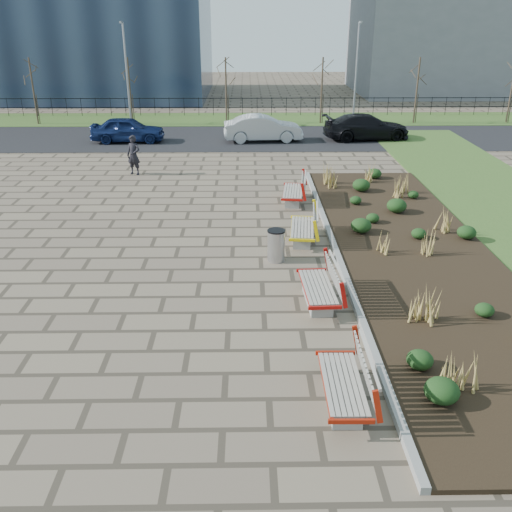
{
  "coord_description": "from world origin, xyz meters",
  "views": [
    {
      "loc": [
        1.29,
        -10.36,
        6.66
      ],
      "look_at": [
        1.5,
        3.0,
        0.9
      ],
      "focal_mm": 40.0,
      "sensor_mm": 36.0,
      "label": 1
    }
  ],
  "objects_px": {
    "pedestrian": "(134,155)",
    "car_blue": "(128,130)",
    "litter_bin": "(276,246)",
    "car_black": "(366,127)",
    "lamp_west": "(127,75)",
    "lamp_east": "(356,75)",
    "bench_d": "(293,190)",
    "car_silver": "(263,128)",
    "bench_b": "(318,285)",
    "bench_a": "(343,380)",
    "bench_c": "(302,226)"
  },
  "relations": [
    {
      "from": "pedestrian",
      "to": "car_silver",
      "type": "relative_size",
      "value": 0.4
    },
    {
      "from": "bench_a",
      "to": "bench_c",
      "type": "xyz_separation_m",
      "value": [
        0.0,
        8.09,
        0.0
      ]
    },
    {
      "from": "litter_bin",
      "to": "car_black",
      "type": "distance_m",
      "value": 17.77
    },
    {
      "from": "pedestrian",
      "to": "lamp_west",
      "type": "bearing_deg",
      "value": 121.94
    },
    {
      "from": "bench_c",
      "to": "litter_bin",
      "type": "height_order",
      "value": "bench_c"
    },
    {
      "from": "lamp_east",
      "to": "pedestrian",
      "type": "bearing_deg",
      "value": -134.99
    },
    {
      "from": "bench_c",
      "to": "car_silver",
      "type": "xyz_separation_m",
      "value": [
        -0.83,
        14.83,
        0.23
      ]
    },
    {
      "from": "bench_b",
      "to": "pedestrian",
      "type": "distance_m",
      "value": 13.91
    },
    {
      "from": "pedestrian",
      "to": "car_blue",
      "type": "xyz_separation_m",
      "value": [
        -1.56,
        6.72,
        -0.16
      ]
    },
    {
      "from": "bench_b",
      "to": "car_black",
      "type": "bearing_deg",
      "value": 72.77
    },
    {
      "from": "car_black",
      "to": "bench_d",
      "type": "bearing_deg",
      "value": 149.23
    },
    {
      "from": "bench_b",
      "to": "bench_c",
      "type": "height_order",
      "value": "same"
    },
    {
      "from": "bench_d",
      "to": "pedestrian",
      "type": "bearing_deg",
      "value": 154.66
    },
    {
      "from": "bench_c",
      "to": "bench_d",
      "type": "height_order",
      "value": "same"
    },
    {
      "from": "bench_d",
      "to": "lamp_west",
      "type": "distance_m",
      "value": 18.36
    },
    {
      "from": "bench_c",
      "to": "car_blue",
      "type": "height_order",
      "value": "car_blue"
    },
    {
      "from": "litter_bin",
      "to": "car_silver",
      "type": "distance_m",
      "value": 16.38
    },
    {
      "from": "bench_d",
      "to": "car_silver",
      "type": "height_order",
      "value": "car_silver"
    },
    {
      "from": "pedestrian",
      "to": "lamp_east",
      "type": "height_order",
      "value": "lamp_east"
    },
    {
      "from": "lamp_east",
      "to": "car_black",
      "type": "bearing_deg",
      "value": -90.61
    },
    {
      "from": "car_blue",
      "to": "lamp_west",
      "type": "bearing_deg",
      "value": 7.21
    },
    {
      "from": "car_silver",
      "to": "car_black",
      "type": "xyz_separation_m",
      "value": [
        5.78,
        0.4,
        -0.01
      ]
    },
    {
      "from": "car_black",
      "to": "lamp_west",
      "type": "xyz_separation_m",
      "value": [
        -13.95,
        4.47,
        2.33
      ]
    },
    {
      "from": "litter_bin",
      "to": "car_blue",
      "type": "bearing_deg",
      "value": 114.23
    },
    {
      "from": "car_black",
      "to": "lamp_west",
      "type": "bearing_deg",
      "value": 65.06
    },
    {
      "from": "lamp_west",
      "to": "pedestrian",
      "type": "bearing_deg",
      "value": -78.72
    },
    {
      "from": "lamp_west",
      "to": "lamp_east",
      "type": "xyz_separation_m",
      "value": [
        14.0,
        0.0,
        0.0
      ]
    },
    {
      "from": "bench_a",
      "to": "car_silver",
      "type": "distance_m",
      "value": 22.94
    },
    {
      "from": "bench_c",
      "to": "car_silver",
      "type": "bearing_deg",
      "value": 99.05
    },
    {
      "from": "bench_c",
      "to": "car_silver",
      "type": "relative_size",
      "value": 0.49
    },
    {
      "from": "lamp_west",
      "to": "lamp_east",
      "type": "distance_m",
      "value": 14.0
    },
    {
      "from": "bench_d",
      "to": "lamp_east",
      "type": "height_order",
      "value": "lamp_east"
    },
    {
      "from": "bench_d",
      "to": "car_blue",
      "type": "bearing_deg",
      "value": 133.59
    },
    {
      "from": "bench_a",
      "to": "car_silver",
      "type": "height_order",
      "value": "car_silver"
    },
    {
      "from": "pedestrian",
      "to": "car_black",
      "type": "height_order",
      "value": "pedestrian"
    },
    {
      "from": "bench_b",
      "to": "bench_d",
      "type": "xyz_separation_m",
      "value": [
        0.0,
        8.07,
        0.0
      ]
    },
    {
      "from": "litter_bin",
      "to": "car_black",
      "type": "relative_size",
      "value": 0.19
    },
    {
      "from": "car_silver",
      "to": "lamp_west",
      "type": "height_order",
      "value": "lamp_west"
    },
    {
      "from": "litter_bin",
      "to": "lamp_east",
      "type": "height_order",
      "value": "lamp_east"
    },
    {
      "from": "bench_b",
      "to": "bench_a",
      "type": "bearing_deg",
      "value": -92.91
    },
    {
      "from": "pedestrian",
      "to": "lamp_west",
      "type": "xyz_separation_m",
      "value": [
        -2.33,
        11.68,
        2.18
      ]
    },
    {
      "from": "litter_bin",
      "to": "lamp_east",
      "type": "bearing_deg",
      "value": 74.5
    },
    {
      "from": "pedestrian",
      "to": "lamp_west",
      "type": "height_order",
      "value": "lamp_west"
    },
    {
      "from": "car_black",
      "to": "lamp_east",
      "type": "xyz_separation_m",
      "value": [
        0.05,
        4.47,
        2.33
      ]
    },
    {
      "from": "bench_a",
      "to": "lamp_east",
      "type": "distance_m",
      "value": 28.36
    },
    {
      "from": "bench_b",
      "to": "litter_bin",
      "type": "bearing_deg",
      "value": 105.93
    },
    {
      "from": "car_blue",
      "to": "lamp_west",
      "type": "height_order",
      "value": "lamp_west"
    },
    {
      "from": "pedestrian",
      "to": "car_black",
      "type": "relative_size",
      "value": 0.36
    },
    {
      "from": "pedestrian",
      "to": "car_silver",
      "type": "bearing_deg",
      "value": 69.98
    },
    {
      "from": "pedestrian",
      "to": "car_blue",
      "type": "relative_size",
      "value": 0.43
    }
  ]
}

